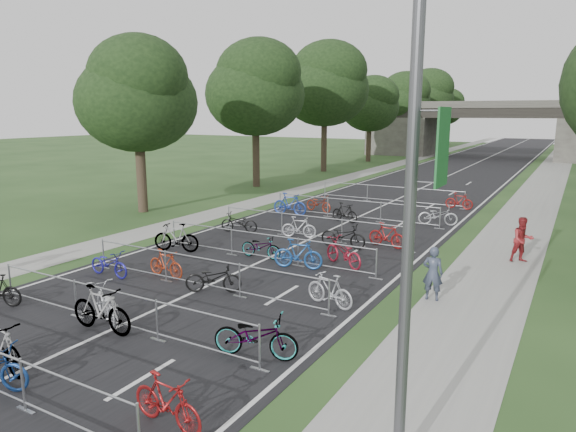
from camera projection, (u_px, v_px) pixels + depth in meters
name	position (u px, v px, depth m)	size (l,w,h in m)	color
road	(466.00, 168.00, 53.20)	(11.00, 140.00, 0.01)	black
sidewalk_right	(552.00, 172.00, 49.30)	(3.00, 140.00, 0.01)	gray
sidewalk_left	(395.00, 164.00, 56.85)	(2.00, 140.00, 0.01)	gray
lane_markings	(465.00, 168.00, 53.20)	(0.12, 140.00, 0.00)	silver
overpass_bridge	(491.00, 130.00, 65.25)	(31.00, 8.00, 7.05)	#403E39
lamppost	(412.00, 210.00, 7.47)	(0.61, 0.65, 8.21)	#4C4C51
tree_left_0	(137.00, 97.00, 28.49)	(6.72, 6.72, 10.25)	#33261C
tree_left_1	(256.00, 90.00, 38.53)	(7.56, 7.56, 11.53)	#33261C
tree_left_2	(325.00, 86.00, 48.57)	(8.40, 8.40, 12.81)	#33261C
tree_left_3	(370.00, 105.00, 59.10)	(6.72, 6.72, 10.25)	#33261C
tree_left_4	(403.00, 100.00, 69.15)	(7.56, 7.56, 11.53)	#33261C
tree_left_5	(427.00, 96.00, 79.19)	(8.40, 8.40, 12.81)	#33261C
tree_left_6	(444.00, 108.00, 89.72)	(6.72, 6.72, 10.25)	#33261C
barrier_row_1	(114.00, 309.00, 13.63)	(9.70, 0.08, 1.10)	#9C9EA3
barrier_row_2	(201.00, 273.00, 16.69)	(9.70, 0.08, 1.10)	#9C9EA3
barrier_row_3	(264.00, 247.00, 19.92)	(9.70, 0.08, 1.10)	#9C9EA3
barrier_row_4	(311.00, 227.00, 23.33)	(9.70, 0.08, 1.10)	#9C9EA3
barrier_row_5	(353.00, 210.00, 27.58)	(9.70, 0.08, 1.10)	#9C9EA3
barrier_row_6	(390.00, 194.00, 32.68)	(9.70, 0.08, 1.10)	#9C9EA3
bike_1	(1.00, 345.00, 11.37)	(0.57, 2.01, 1.21)	#9C9EA3
bike_3	(167.00, 402.00, 9.31)	(0.48, 1.71, 1.03)	maroon
bike_5	(105.00, 304.00, 14.02)	(0.69, 1.98, 1.04)	#BABCC3
bike_6	(101.00, 310.00, 13.38)	(0.58, 2.07, 1.24)	#9C9EA3
bike_7	(256.00, 336.00, 11.98)	(0.72, 2.07, 1.09)	#9C9EA3
bike_8	(109.00, 264.00, 17.98)	(0.63, 1.79, 0.94)	navy
bike_9	(166.00, 264.00, 17.86)	(0.46, 1.64, 0.98)	#9E3217
bike_10	(213.00, 278.00, 16.36)	(0.63, 1.81, 0.95)	black
bike_11	(330.00, 290.00, 15.19)	(0.47, 1.68, 1.01)	#BABCC3
bike_12	(176.00, 238.00, 21.16)	(0.56, 1.99, 1.20)	#9C9EA3
bike_13	(261.00, 247.00, 20.23)	(0.62, 1.78, 0.93)	#9C9EA3
bike_14	(298.00, 254.00, 18.85)	(0.53, 1.86, 1.12)	#1D50A0
bike_15	(343.00, 252.00, 19.18)	(0.70, 2.02, 1.06)	maroon
bike_16	(239.00, 223.00, 24.60)	(0.64, 1.82, 0.96)	black
bike_17	(299.00, 227.00, 23.56)	(0.46, 1.63, 0.98)	#B4B6BC
bike_18	(343.00, 236.00, 21.78)	(0.71, 2.02, 1.06)	black
bike_19	(387.00, 235.00, 21.86)	(0.49, 1.74, 1.05)	maroon
bike_20	(290.00, 204.00, 28.74)	(0.59, 2.07, 1.24)	#1B3797
bike_21	(319.00, 203.00, 29.74)	(0.65, 1.86, 0.98)	maroon
bike_22	(345.00, 213.00, 26.95)	(0.47, 1.67, 1.00)	black
bike_23	(438.00, 215.00, 26.18)	(0.68, 1.94, 1.02)	#B7B8BF
bike_27	(459.00, 201.00, 30.53)	(0.46, 1.62, 0.98)	maroon
pedestrian_a	(433.00, 274.00, 15.65)	(0.62, 0.40, 1.69)	#353D50
pedestrian_b	(522.00, 240.00, 19.64)	(0.85, 0.66, 1.75)	maroon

